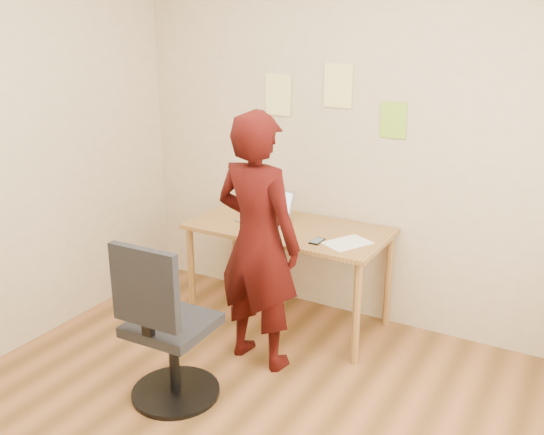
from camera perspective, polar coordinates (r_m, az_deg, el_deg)
The scene contains 10 objects.
room at distance 2.80m, azimuth -5.69°, elevation 1.75°, with size 3.58×3.58×2.78m.
desk at distance 4.30m, azimuth 1.59°, elevation -1.97°, with size 1.40×0.70×0.74m.
laptop at distance 4.36m, azimuth -0.44°, elevation 0.25°, with size 0.40×0.37×0.24m.
paper_sheet at distance 4.00m, azimuth 7.11°, elevation -2.38°, with size 0.21×0.30×0.00m, color white.
phone at distance 4.00m, azimuth 4.26°, elevation -2.23°, with size 0.07×0.13×0.01m.
wall_note_left at distance 4.52m, azimuth 0.59°, elevation 11.48°, with size 0.21×0.00×0.30m, color #F8F494.
wall_note_mid at distance 4.30m, azimuth 6.25°, elevation 12.23°, with size 0.21×0.00×0.30m, color #F8F494.
wall_note_right at distance 4.19m, azimuth 11.34°, elevation 8.97°, with size 0.18×0.00×0.24m, color #92D22F.
office_chair at distance 3.55m, azimuth -10.00°, elevation -10.82°, with size 0.52×0.52×1.01m.
person at distance 3.76m, azimuth -1.35°, elevation -2.30°, with size 0.60×0.39×1.64m, color #320806.
Camera 1 is at (1.56, -2.19, 2.15)m, focal length 40.00 mm.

